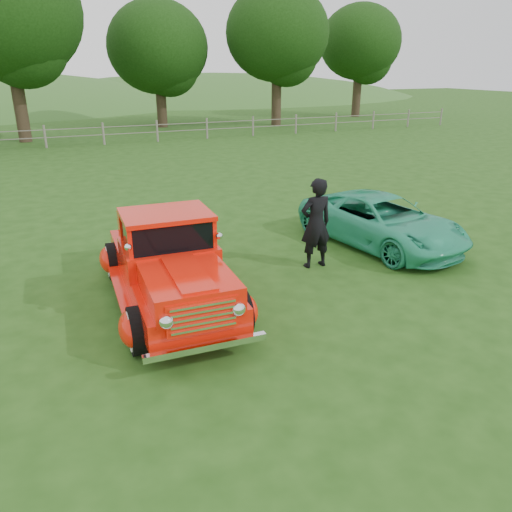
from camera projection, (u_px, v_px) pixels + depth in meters
name	position (u px, v px, depth m)	size (l,w,h in m)	color
ground	(278.00, 314.00, 8.90)	(140.00, 140.00, 0.00)	#204612
distant_hills	(30.00, 142.00, 59.86)	(116.00, 60.00, 18.00)	#355E22
fence_line	(103.00, 134.00, 27.50)	(48.00, 0.12, 1.20)	slate
tree_near_west	(5.00, 11.00, 26.35)	(8.00, 8.00, 10.42)	#302418
tree_near_east	(158.00, 47.00, 33.69)	(6.80, 6.80, 8.33)	#302418
tree_mid_east	(277.00, 34.00, 34.64)	(7.20, 7.20, 9.44)	#302418
tree_far_east	(360.00, 42.00, 40.68)	(6.60, 6.60, 8.86)	#302418
red_pickup	(168.00, 263.00, 9.04)	(2.36, 5.04, 1.78)	black
teal_sedan	(381.00, 221.00, 12.12)	(2.03, 4.40, 1.22)	#2BAD7F
man	(316.00, 223.00, 10.68)	(0.72, 0.47, 1.97)	black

